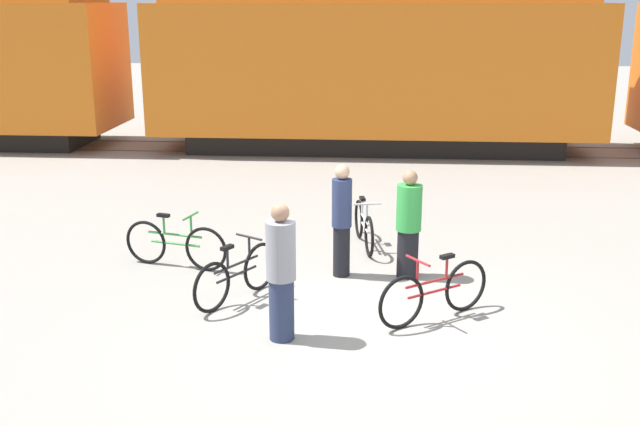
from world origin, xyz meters
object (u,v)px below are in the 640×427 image
object	(u,v)px
bicycle_maroon	(434,292)
bicycle_green	(175,244)
bicycle_silver	(364,226)
bicycle_black	(237,275)
freight_train	(375,45)
person_in_navy	(342,220)
person_in_green	(409,225)
person_in_grey	(281,273)

from	to	relation	value
bicycle_maroon	bicycle_green	bearing A→B (deg)	156.33
bicycle_silver	bicycle_maroon	bearing A→B (deg)	-71.69
bicycle_black	freight_train	bearing A→B (deg)	80.84
bicycle_black	person_in_navy	world-z (taller)	person_in_navy
freight_train	bicycle_green	xyz separation A→B (m)	(-2.97, -9.80, -2.47)
person_in_green	person_in_navy	distance (m)	0.99
person_in_green	person_in_grey	size ratio (longest dim) A/B	0.95
person_in_green	bicycle_black	bearing A→B (deg)	-135.42
bicycle_green	person_in_grey	bearing A→B (deg)	-50.94
freight_train	person_in_grey	world-z (taller)	freight_train
person_in_grey	bicycle_green	bearing A→B (deg)	-15.21
person_in_grey	bicycle_black	bearing A→B (deg)	-20.94
bicycle_green	person_in_navy	distance (m)	2.64
bicycle_maroon	freight_train	bearing A→B (deg)	94.41
bicycle_green	person_in_grey	xyz separation A→B (m)	(1.96, -2.42, 0.49)
bicycle_maroon	person_in_green	xyz separation A→B (m)	(-0.29, 1.56, 0.44)
bicycle_black	person_in_grey	bearing A→B (deg)	-56.68
person_in_navy	bicycle_black	bearing A→B (deg)	-142.97
bicycle_silver	person_in_green	bearing A→B (deg)	-63.51
bicycle_silver	person_in_grey	distance (m)	3.80
bicycle_black	bicycle_green	bearing A→B (deg)	133.71
freight_train	bicycle_black	xyz separation A→B (m)	(-1.78, -11.05, -2.47)
bicycle_green	person_in_grey	distance (m)	3.15
bicycle_green	bicycle_black	world-z (taller)	bicycle_green
bicycle_maroon	person_in_grey	bearing A→B (deg)	-159.13
bicycle_silver	bicycle_black	xyz separation A→B (m)	(-1.70, -2.49, 0.01)
bicycle_maroon	bicycle_black	size ratio (longest dim) A/B	1.00
bicycle_silver	person_in_navy	world-z (taller)	person_in_navy
bicycle_green	person_in_green	size ratio (longest dim) A/B	1.04
bicycle_silver	freight_train	bearing A→B (deg)	89.44
person_in_green	person_in_grey	world-z (taller)	person_in_grey
freight_train	bicycle_green	distance (m)	10.53
bicycle_silver	person_in_navy	distance (m)	1.53
person_in_navy	bicycle_maroon	bearing A→B (deg)	-51.00
bicycle_maroon	bicycle_silver	bearing A→B (deg)	108.31
bicycle_green	person_in_green	world-z (taller)	person_in_green
bicycle_green	bicycle_silver	bearing A→B (deg)	23.19
bicycle_maroon	person_in_grey	xyz separation A→B (m)	(-1.90, -0.72, 0.48)
bicycle_silver	person_in_grey	size ratio (longest dim) A/B	0.97
bicycle_silver	person_in_grey	xyz separation A→B (m)	(-0.93, -3.66, 0.50)
bicycle_green	bicycle_maroon	xyz separation A→B (m)	(3.86, -1.69, 0.00)
bicycle_black	person_in_navy	size ratio (longest dim) A/B	0.86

